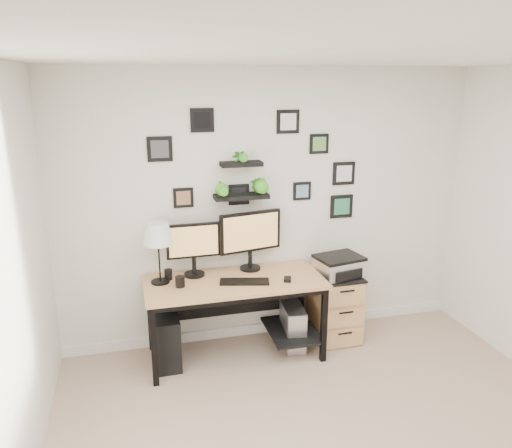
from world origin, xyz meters
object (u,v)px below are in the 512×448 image
object	(u,v)px
monitor_left	(194,246)
printer	(339,266)
mug	(180,282)
pc_tower_grey	(293,326)
monitor_right	(250,236)
pc_tower_black	(167,338)
file_cabinet	(335,306)
desk	(238,291)
table_lamp	(158,235)

from	to	relation	value
monitor_left	printer	bearing A→B (deg)	-5.93
mug	pc_tower_grey	distance (m)	1.21
monitor_right	pc_tower_grey	distance (m)	0.97
pc_tower_black	file_cabinet	bearing A→B (deg)	1.08
pc_tower_grey	desk	bearing A→B (deg)	179.31
monitor_left	table_lamp	bearing A→B (deg)	-165.36
desk	mug	world-z (taller)	mug
printer	monitor_left	bearing A→B (deg)	174.07
monitor_left	mug	world-z (taller)	monitor_left
pc_tower_grey	monitor_left	bearing A→B (deg)	169.42
desk	table_lamp	world-z (taller)	table_lamp
printer	table_lamp	bearing A→B (deg)	177.96
table_lamp	monitor_right	bearing A→B (deg)	7.14
pc_tower_grey	file_cabinet	xyz separation A→B (m)	(0.45, 0.06, 0.13)
desk	monitor_right	world-z (taller)	monitor_right
mug	printer	bearing A→B (deg)	2.98
monitor_left	file_cabinet	bearing A→B (deg)	-4.38
desk	file_cabinet	world-z (taller)	desk
table_lamp	pc_tower_black	bearing A→B (deg)	-74.04
table_lamp	monitor_left	bearing A→B (deg)	14.64
monitor_left	pc_tower_grey	bearing A→B (deg)	-10.58
table_lamp	desk	bearing A→B (deg)	-6.69
monitor_right	desk	bearing A→B (deg)	-131.73
monitor_left	monitor_right	world-z (taller)	monitor_right
pc_tower_black	monitor_right	bearing A→B (deg)	11.62
monitor_left	file_cabinet	size ratio (longest dim) A/B	0.74
desk	monitor_left	xyz separation A→B (m)	(-0.37, 0.16, 0.41)
desk	pc_tower_black	xyz separation A→B (m)	(-0.66, 0.00, -0.39)
printer	pc_tower_grey	bearing A→B (deg)	-176.68
table_lamp	printer	size ratio (longest dim) A/B	1.15
desk	mug	xyz separation A→B (m)	(-0.52, -0.06, 0.17)
mug	printer	distance (m)	1.52
monitor_left	file_cabinet	xyz separation A→B (m)	(1.36, -0.10, -0.71)
file_cabinet	monitor_right	bearing A→B (deg)	171.15
file_cabinet	desk	bearing A→B (deg)	-176.63
pc_tower_grey	printer	xyz separation A→B (m)	(0.46, 0.03, 0.56)
pc_tower_grey	printer	world-z (taller)	printer
file_cabinet	printer	distance (m)	0.43
monitor_right	table_lamp	distance (m)	0.86
pc_tower_black	printer	distance (m)	1.74
monitor_left	printer	distance (m)	1.40
table_lamp	file_cabinet	distance (m)	1.88
monitor_left	desk	bearing A→B (deg)	-23.80
desk	monitor_right	size ratio (longest dim) A/B	2.66
table_lamp	file_cabinet	xyz separation A→B (m)	(1.67, -0.02, -0.85)
mug	monitor_left	bearing A→B (deg)	54.95
pc_tower_grey	printer	distance (m)	0.73
mug	printer	xyz separation A→B (m)	(1.52, 0.08, -0.03)
pc_tower_grey	printer	bearing A→B (deg)	3.32
table_lamp	pc_tower_black	distance (m)	0.95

